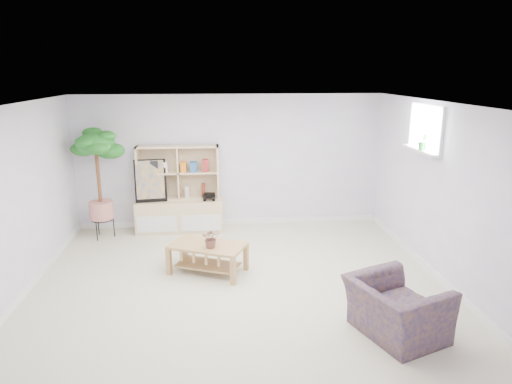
{
  "coord_description": "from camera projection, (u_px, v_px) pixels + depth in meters",
  "views": [
    {
      "loc": [
        -0.29,
        -5.64,
        2.79
      ],
      "look_at": [
        0.29,
        0.52,
        1.14
      ],
      "focal_mm": 32.0,
      "sensor_mm": 36.0,
      "label": 1
    }
  ],
  "objects": [
    {
      "name": "floor",
      "position": [
        238.0,
        284.0,
        6.17
      ],
      "size": [
        5.5,
        5.0,
        0.01
      ],
      "primitive_type": "cube",
      "color": "#BEB288",
      "rests_on": "ground"
    },
    {
      "name": "ceiling",
      "position": [
        236.0,
        104.0,
        5.55
      ],
      "size": [
        5.5,
        5.0,
        0.01
      ],
      "primitive_type": "cube",
      "color": "white",
      "rests_on": "walls"
    },
    {
      "name": "walls",
      "position": [
        237.0,
        199.0,
        5.86
      ],
      "size": [
        5.51,
        5.01,
        2.4
      ],
      "color": "silver",
      "rests_on": "floor"
    },
    {
      "name": "baseboard",
      "position": [
        238.0,
        280.0,
        6.16
      ],
      "size": [
        5.5,
        5.0,
        0.1
      ],
      "primitive_type": null,
      "color": "white",
      "rests_on": "floor"
    },
    {
      "name": "window",
      "position": [
        426.0,
        128.0,
        6.48
      ],
      "size": [
        0.1,
        0.98,
        0.68
      ],
      "primitive_type": null,
      "color": "white",
      "rests_on": "walls"
    },
    {
      "name": "window_sill",
      "position": [
        420.0,
        151.0,
        6.55
      ],
      "size": [
        0.14,
        1.0,
        0.04
      ],
      "primitive_type": "cube",
      "color": "white",
      "rests_on": "walls"
    },
    {
      "name": "storage_unit",
      "position": [
        179.0,
        189.0,
        8.04
      ],
      "size": [
        1.53,
        0.52,
        1.53
      ],
      "primitive_type": null,
      "color": "#D2B584",
      "rests_on": "floor"
    },
    {
      "name": "poster",
      "position": [
        150.0,
        181.0,
        7.91
      ],
      "size": [
        0.55,
        0.19,
        0.75
      ],
      "primitive_type": null,
      "rotation": [
        0.0,
        0.0,
        0.12
      ],
      "color": "#EEAD16",
      "rests_on": "storage_unit"
    },
    {
      "name": "toy_truck",
      "position": [
        209.0,
        196.0,
        8.04
      ],
      "size": [
        0.29,
        0.21,
        0.15
      ],
      "primitive_type": null,
      "rotation": [
        0.0,
        0.0,
        -0.05
      ],
      "color": "black",
      "rests_on": "storage_unit"
    },
    {
      "name": "coffee_table",
      "position": [
        208.0,
        258.0,
        6.47
      ],
      "size": [
        1.18,
        0.94,
        0.42
      ],
      "primitive_type": null,
      "rotation": [
        0.0,
        0.0,
        -0.42
      ],
      "color": "olive",
      "rests_on": "floor"
    },
    {
      "name": "table_plant",
      "position": [
        211.0,
        238.0,
        6.27
      ],
      "size": [
        0.26,
        0.22,
        0.28
      ],
      "primitive_type": "imported",
      "rotation": [
        0.0,
        0.0,
        -0.02
      ],
      "color": "#2A6825",
      "rests_on": "coffee_table"
    },
    {
      "name": "floor_tree",
      "position": [
        99.0,
        185.0,
        7.64
      ],
      "size": [
        0.79,
        0.79,
        1.89
      ],
      "primitive_type": null,
      "rotation": [
        0.0,
        0.0,
        0.14
      ],
      "color": "#15691C",
      "rests_on": "floor"
    },
    {
      "name": "armchair",
      "position": [
        396.0,
        305.0,
        4.9
      ],
      "size": [
        1.11,
        1.18,
        0.7
      ],
      "primitive_type": "imported",
      "rotation": [
        0.0,
        0.0,
        1.94
      ],
      "color": "#151B50",
      "rests_on": "floor"
    },
    {
      "name": "sill_plant",
      "position": [
        423.0,
        141.0,
        6.45
      ],
      "size": [
        0.15,
        0.13,
        0.24
      ],
      "primitive_type": "imported",
      "rotation": [
        0.0,
        0.0,
        -0.19
      ],
      "color": "#15691C",
      "rests_on": "window_sill"
    }
  ]
}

